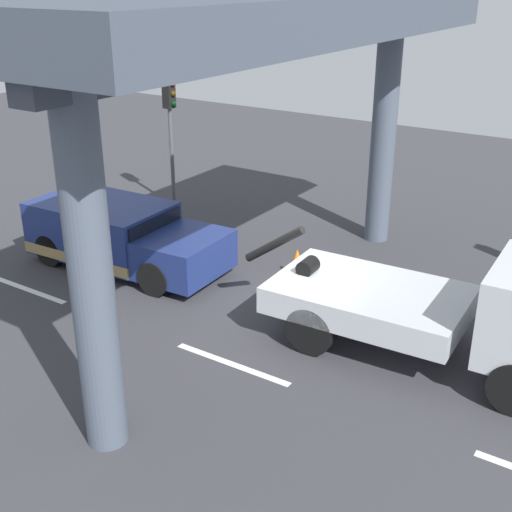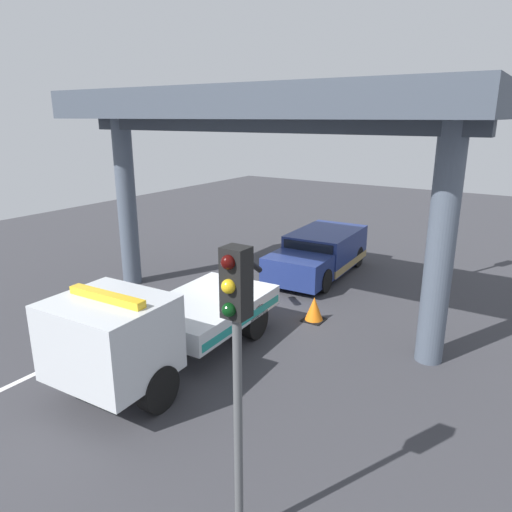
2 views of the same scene
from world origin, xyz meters
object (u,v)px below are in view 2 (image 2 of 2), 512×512
(tow_truck_white, at_px, (157,325))
(traffic_cone_orange, at_px, (314,309))
(traffic_light_near, at_px, (455,201))
(traffic_light_far, at_px, (236,339))
(towed_van_green, at_px, (320,254))

(tow_truck_white, bearing_deg, traffic_cone_orange, 159.13)
(tow_truck_white, relative_size, traffic_light_near, 1.80)
(tow_truck_white, bearing_deg, traffic_light_far, 56.62)
(traffic_light_near, height_order, traffic_cone_orange, traffic_light_near)
(traffic_cone_orange, bearing_deg, towed_van_green, -156.40)
(towed_van_green, bearing_deg, tow_truck_white, 0.25)
(towed_van_green, xyz_separation_m, traffic_light_far, (11.66, 4.33, 2.41))
(tow_truck_white, distance_m, traffic_light_near, 11.64)
(towed_van_green, relative_size, traffic_cone_orange, 7.19)
(tow_truck_white, relative_size, traffic_light_far, 1.67)
(tow_truck_white, xyz_separation_m, traffic_cone_orange, (-4.67, 1.78, -0.85))
(towed_van_green, distance_m, traffic_light_near, 5.19)
(traffic_light_far, bearing_deg, traffic_light_near, 180.00)
(traffic_light_near, distance_m, traffic_cone_orange, 7.01)
(traffic_light_near, bearing_deg, traffic_light_far, -0.00)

